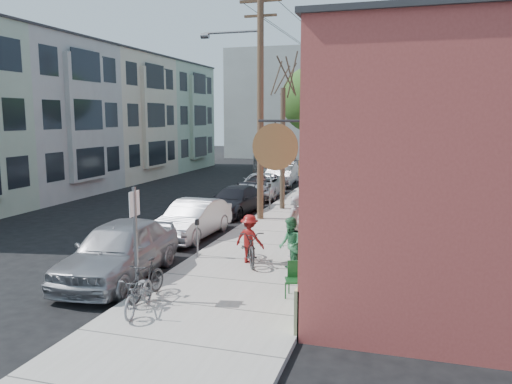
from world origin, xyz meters
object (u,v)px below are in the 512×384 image
(tree_bare, at_px, (283,149))
(patio_chair_b, at_px, (295,280))
(patron_green, at_px, (290,245))
(cyclist, at_px, (250,239))
(utility_pole_near, at_px, (259,97))
(parking_meter_far, at_px, (270,192))
(tree_leafy_far, at_px, (328,94))
(sign_post, at_px, (135,233))
(parking_meter_near, at_px, (197,232))
(car_3, at_px, (261,185))
(tree_leafy_mid, at_px, (314,99))
(car_0, at_px, (119,250))
(car_4, at_px, (282,173))
(bus, at_px, (277,154))
(parked_bike_b, at_px, (139,293))
(parked_bike_a, at_px, (146,280))
(car_2, at_px, (235,201))
(car_1, at_px, (193,219))
(patio_chair_a, at_px, (314,259))

(tree_bare, distance_m, patio_chair_b, 12.38)
(patron_green, xyz_separation_m, cyclist, (-1.40, 0.56, -0.05))
(utility_pole_near, distance_m, tree_bare, 3.57)
(parking_meter_far, xyz_separation_m, tree_leafy_far, (0.55, 14.59, 5.26))
(sign_post, distance_m, parking_meter_near, 4.00)
(patio_chair_b, distance_m, car_3, 16.53)
(utility_pole_near, bearing_deg, tree_leafy_mid, 87.87)
(patio_chair_b, height_order, car_0, car_0)
(tree_bare, bearing_deg, utility_pole_near, -98.80)
(car_3, distance_m, car_4, 5.35)
(patio_chair_b, xyz_separation_m, bus, (-8.18, 30.37, 0.79))
(patio_chair_b, bearing_deg, tree_leafy_far, 78.68)
(cyclist, distance_m, car_4, 18.78)
(parked_bike_b, bearing_deg, cyclist, 65.00)
(parked_bike_a, bearing_deg, tree_leafy_far, 93.12)
(parking_meter_far, relative_size, patron_green, 0.77)
(sign_post, relative_size, patron_green, 1.75)
(parked_bike_a, xyz_separation_m, car_3, (-1.93, 16.77, 0.05))
(car_3, bearing_deg, car_2, -90.61)
(patron_green, distance_m, car_4, 19.63)
(sign_post, relative_size, parked_bike_b, 1.67)
(patron_green, relative_size, parked_bike_a, 1.00)
(sign_post, xyz_separation_m, patio_chair_b, (3.63, 1.33, -1.24))
(bus, bearing_deg, parking_meter_near, -86.88)
(parking_meter_near, bearing_deg, cyclist, -2.18)
(utility_pole_near, height_order, tree_leafy_mid, utility_pole_near)
(car_0, bearing_deg, parked_bike_b, -54.05)
(car_2, bearing_deg, parked_bike_a, -76.33)
(sign_post, xyz_separation_m, car_1, (-1.55, 6.86, -1.12))
(parking_meter_near, distance_m, tree_leafy_far, 24.00)
(car_4, bearing_deg, tree_bare, -81.21)
(sign_post, distance_m, car_4, 22.39)
(tree_leafy_far, xyz_separation_m, bus, (-5.00, 4.38, -4.86))
(tree_bare, xyz_separation_m, car_4, (-2.28, 9.25, -2.25))
(cyclist, relative_size, car_3, 0.31)
(cyclist, height_order, car_1, cyclist)
(utility_pole_near, height_order, bus, utility_pole_near)
(patio_chair_a, relative_size, car_4, 0.18)
(patio_chair_b, relative_size, car_3, 0.18)
(car_1, xyz_separation_m, car_3, (-0.23, 10.08, -0.04))
(sign_post, bearing_deg, cyclist, 66.57)
(tree_leafy_far, bearing_deg, patio_chair_a, -82.19)
(parking_meter_near, distance_m, car_4, 18.47)
(car_0, height_order, car_1, car_0)
(car_1, bearing_deg, tree_bare, 74.10)
(car_0, bearing_deg, utility_pole_near, 75.38)
(bus, bearing_deg, sign_post, -87.81)
(patron_green, relative_size, car_2, 0.36)
(patio_chair_a, xyz_separation_m, cyclist, (-2.08, 0.52, 0.31))
(car_1, relative_size, car_2, 0.97)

